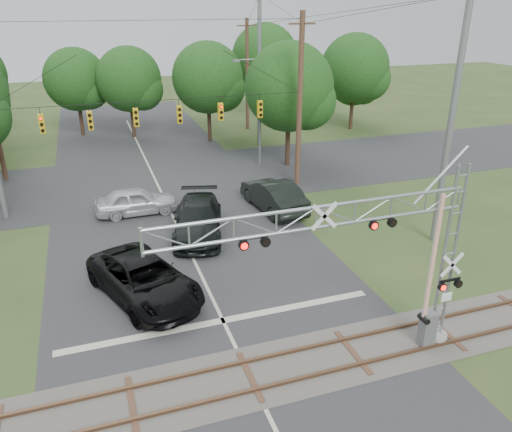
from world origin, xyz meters
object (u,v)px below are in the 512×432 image
object	(u,v)px
car_dark	(198,219)
streetlight	(258,107)
pickup_black	(144,279)
crossing_gantry	(372,251)
sedan_silver	(136,201)
traffic_signal_span	(172,112)

from	to	relation	value
car_dark	streetlight	distance (m)	13.81
pickup_black	streetlight	xyz separation A→B (m)	(11.01, 16.70, 3.74)
crossing_gantry	sedan_silver	world-z (taller)	crossing_gantry
car_dark	streetlight	size ratio (longest dim) A/B	0.76
traffic_signal_span	sedan_silver	size ratio (longest dim) A/B	3.97
sedan_silver	streetlight	bearing A→B (deg)	-55.50
sedan_silver	pickup_black	bearing A→B (deg)	175.81
crossing_gantry	traffic_signal_span	bearing A→B (deg)	100.01
streetlight	sedan_silver	bearing A→B (deg)	-145.75
crossing_gantry	sedan_silver	size ratio (longest dim) A/B	2.28
pickup_black	sedan_silver	xyz separation A→B (m)	(0.76, 9.72, -0.06)
traffic_signal_span	pickup_black	bearing A→B (deg)	-107.30
sedan_silver	car_dark	bearing A→B (deg)	-144.49
crossing_gantry	car_dark	bearing A→B (deg)	104.59
crossing_gantry	pickup_black	xyz separation A→B (m)	(-6.87, 6.71, -3.49)
crossing_gantry	traffic_signal_span	world-z (taller)	traffic_signal_span
car_dark	streetlight	bearing A→B (deg)	71.39
pickup_black	sedan_silver	world-z (taller)	pickup_black
streetlight	traffic_signal_span	bearing A→B (deg)	-145.59
crossing_gantry	pickup_black	distance (m)	10.22
traffic_signal_span	streetlight	xyz separation A→B (m)	(7.38, 5.06, -1.07)
crossing_gantry	pickup_black	bearing A→B (deg)	135.67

